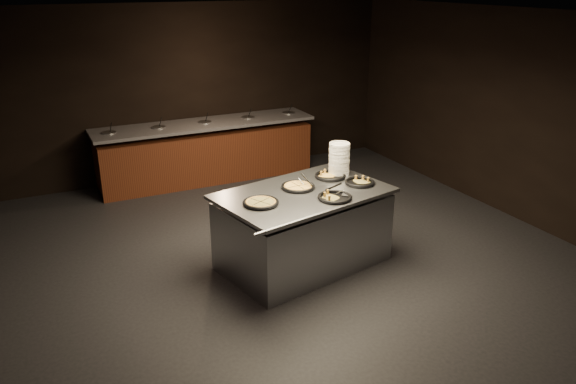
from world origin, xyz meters
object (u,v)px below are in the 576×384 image
plate_stack (339,159)px  pan_veggie_whole (261,202)px  pan_cheese_whole (298,186)px  serving_counter (303,230)px

plate_stack → pan_veggie_whole: (-1.29, -0.50, -0.18)m
pan_veggie_whole → pan_cheese_whole: (0.60, 0.27, -0.00)m
pan_cheese_whole → serving_counter: bearing=-89.0°
plate_stack → pan_veggie_whole: size_ratio=0.99×
serving_counter → plate_stack: (0.69, 0.37, 0.69)m
pan_veggie_whole → serving_counter: bearing=12.2°
pan_cheese_whole → pan_veggie_whole: bearing=-155.9°
serving_counter → plate_stack: bearing=16.2°
pan_veggie_whole → plate_stack: bearing=21.1°
pan_veggie_whole → pan_cheese_whole: size_ratio=1.00×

